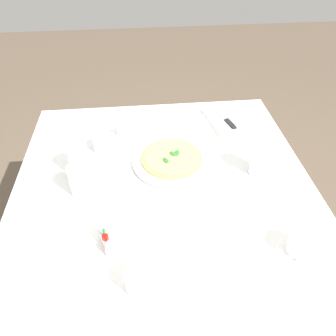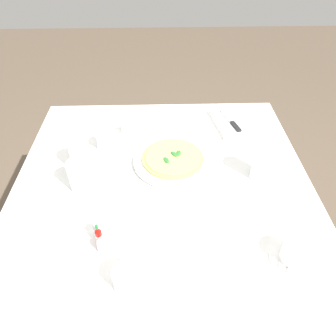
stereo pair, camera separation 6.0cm
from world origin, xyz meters
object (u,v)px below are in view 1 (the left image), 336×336
Objects in this scene: water_glass_right_edge at (80,183)px; napkin_folded at (225,121)px; pepper_shaker at (109,250)px; pizza_plate at (172,160)px; salt_shaker at (103,234)px; water_glass_far_right at (260,162)px; dinner_knife at (225,118)px; coffee_cup_left_edge at (301,246)px; menu_card at (127,127)px; water_glass_back_corner at (79,162)px; pizza at (172,158)px; coffee_cup_far_left at (140,282)px; coffee_cup_center_back at (103,144)px; hot_sauce_bottle at (106,240)px.

water_glass_right_edge is 0.50× the size of napkin_folded.
pizza_plate is at bearing -29.97° from pepper_shaker.
salt_shaker is at bearing 128.28° from napkin_folded.
water_glass_far_right reaches higher than dinner_knife.
menu_card is at bearing 37.55° from coffee_cup_left_edge.
napkin_folded is (0.27, -0.61, -0.04)m from water_glass_back_corner.
pizza_plate is at bearing 117.16° from dinner_knife.
pizza_plate is at bearing 107.84° from pizza.
water_glass_far_right reaches higher than napkin_folded.
pizza_plate is 0.35m from water_glass_right_edge.
coffee_cup_far_left is at bearing 141.05° from napkin_folded.
water_glass_right_edge reaches higher than dinner_knife.
menu_card is at bearing 38.53° from pizza_plate.
dinner_knife is at bearing 5.68° from napkin_folded.
coffee_cup_left_edge is at bearing -142.95° from pizza.
coffee_cup_far_left is at bearing -118.35° from menu_card.
water_glass_back_corner reaches higher than pepper_shaker.
water_glass_right_edge reaches higher than menu_card.
coffee_cup_left_edge is at bearing 174.63° from napkin_folded.
salt_shaker is (-0.31, -0.10, -0.03)m from water_glass_back_corner.
napkin_folded is at bearing -26.73° from menu_card.
pepper_shaker is at bearing 85.22° from coffee_cup_left_edge.
dinner_knife is at bearing -37.65° from pepper_shaker.
pizza is 0.37m from dinner_knife.
coffee_cup_center_back is at bearing 48.05° from coffee_cup_left_edge.
coffee_cup_left_edge is 0.47m from coffee_cup_far_left.
coffee_cup_left_edge is 0.55× the size of napkin_folded.
dinner_knife reaches higher than pizza_plate.
pepper_shaker is (-0.03, -0.01, -0.01)m from hot_sauce_bottle.
coffee_cup_left_edge reaches higher than pizza_plate.
menu_card is (-0.03, 0.44, 0.02)m from napkin_folded.
water_glass_far_right is at bearing -66.37° from salt_shaker.
menu_card is (0.34, -0.16, -0.02)m from water_glass_right_edge.
water_glass_far_right is at bearing -62.68° from menu_card.
pepper_shaker is at bearing -174.93° from coffee_cup_center_back.
pepper_shaker is at bearing -125.81° from menu_card.
water_glass_back_corner is at bearing 98.23° from dinner_knife.
water_glass_far_right is at bearing 1.81° from coffee_cup_left_edge.
water_glass_far_right is 2.10× the size of salt_shaker.
coffee_cup_far_left is at bearing -145.92° from hot_sauce_bottle.
pizza is 0.34m from water_glass_back_corner.
coffee_cup_far_left is 0.67× the size of dinner_knife.
coffee_cup_far_left is at bearing 164.31° from pizza_plate.
water_glass_back_corner is 0.38m from pepper_shaker.
napkin_folded is at bearing -74.57° from coffee_cup_center_back.
menu_card is at bearing 78.72° from dinner_knife.
coffee_cup_far_left is 0.71m from menu_card.
coffee_cup_center_back reaches higher than coffee_cup_left_edge.
water_glass_right_edge is at bearing 23.01° from salt_shaker.
pizza is at bearing -29.97° from pepper_shaker.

